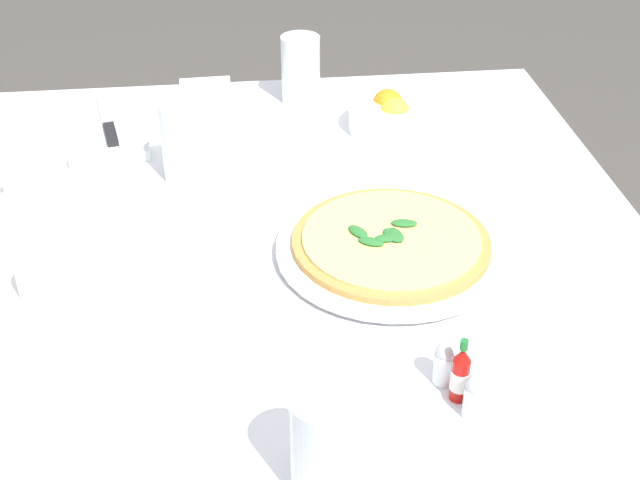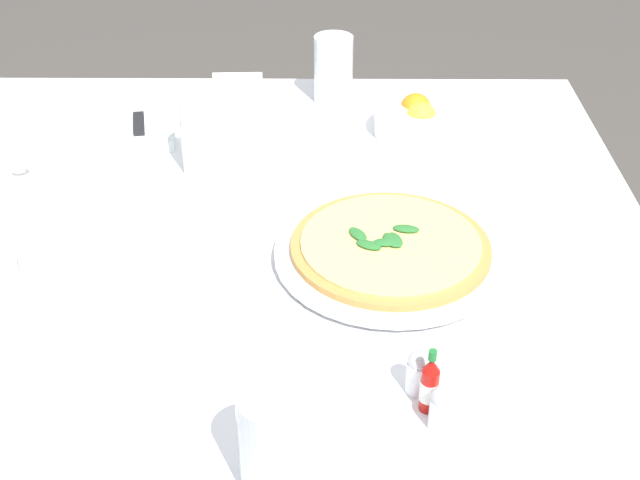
% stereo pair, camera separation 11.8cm
% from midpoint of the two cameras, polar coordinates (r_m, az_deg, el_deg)
% --- Properties ---
extents(dining_table, '(1.15, 1.15, 0.73)m').
position_cam_midpoint_polar(dining_table, '(1.28, -7.01, -5.27)').
color(dining_table, white).
rests_on(dining_table, ground_plane).
extents(pizza_plate, '(0.32, 0.32, 0.02)m').
position_cam_midpoint_polar(pizza_plate, '(1.18, 1.86, -0.71)').
color(pizza_plate, white).
rests_on(pizza_plate, dining_table).
extents(pizza, '(0.27, 0.27, 0.02)m').
position_cam_midpoint_polar(pizza, '(1.17, 1.86, -0.14)').
color(pizza, '#C68E47').
rests_on(pizza, pizza_plate).
extents(coffee_cup_left_edge, '(0.13, 0.13, 0.06)m').
position_cam_midpoint_polar(coffee_cup_left_edge, '(1.17, -20.36, -2.44)').
color(coffee_cup_left_edge, white).
rests_on(coffee_cup_left_edge, dining_table).
extents(water_glass_right_edge, '(0.07, 0.07, 0.12)m').
position_cam_midpoint_polar(water_glass_right_edge, '(0.85, -3.76, -13.82)').
color(water_glass_right_edge, white).
rests_on(water_glass_right_edge, dining_table).
extents(water_glass_far_right, '(0.07, 0.07, 0.13)m').
position_cam_midpoint_polar(water_glass_far_right, '(1.36, -11.49, 6.08)').
color(water_glass_far_right, white).
rests_on(water_glass_far_right, dining_table).
extents(water_glass_near_left, '(0.07, 0.07, 0.12)m').
position_cam_midpoint_polar(water_glass_near_left, '(1.60, -3.43, 10.88)').
color(water_glass_near_left, white).
rests_on(water_glass_near_left, dining_table).
extents(napkin_folded, '(0.23, 0.15, 0.02)m').
position_cam_midpoint_polar(napkin_folded, '(1.55, -15.93, 6.95)').
color(napkin_folded, white).
rests_on(napkin_folded, dining_table).
extents(dinner_knife, '(0.20, 0.06, 0.01)m').
position_cam_midpoint_polar(dinner_knife, '(1.54, -16.02, 7.46)').
color(dinner_knife, silver).
rests_on(dinner_knife, napkin_folded).
extents(citrus_bowl, '(0.15, 0.15, 0.06)m').
position_cam_midpoint_polar(citrus_bowl, '(1.50, 2.51, 8.18)').
color(citrus_bowl, white).
rests_on(citrus_bowl, dining_table).
extents(hot_sauce_bottle, '(0.02, 0.02, 0.08)m').
position_cam_midpoint_polar(hot_sauce_bottle, '(0.95, 5.75, -9.00)').
color(hot_sauce_bottle, '#B7140F').
rests_on(hot_sauce_bottle, dining_table).
extents(salt_shaker, '(0.03, 0.03, 0.06)m').
position_cam_midpoint_polar(salt_shaker, '(0.98, 4.82, -8.33)').
color(salt_shaker, white).
rests_on(salt_shaker, dining_table).
extents(pepper_shaker, '(0.03, 0.03, 0.06)m').
position_cam_midpoint_polar(pepper_shaker, '(0.94, 6.67, -10.50)').
color(pepper_shaker, white).
rests_on(pepper_shaker, dining_table).
extents(menu_card, '(0.01, 0.09, 0.06)m').
position_cam_midpoint_polar(menu_card, '(1.60, -9.70, 9.50)').
color(menu_card, white).
rests_on(menu_card, dining_table).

